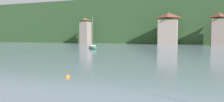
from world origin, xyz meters
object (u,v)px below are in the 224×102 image
at_px(sailboat_far_4, 93,48).
at_px(mooring_buoy_mid, 67,77).
at_px(shore_building_central, 218,29).
at_px(shore_building_west, 86,31).
at_px(shore_building_westcentral, 168,29).

bearing_deg(sailboat_far_4, mooring_buoy_mid, -14.30).
bearing_deg(shore_building_central, shore_building_west, -179.33).
height_order(shore_building_westcentral, sailboat_far_4, shore_building_westcentral).
xyz_separation_m(shore_building_central, sailboat_far_4, (-29.11, -29.92, -4.68)).
bearing_deg(sailboat_far_4, shore_building_westcentral, 118.94).
relative_size(shore_building_west, mooring_buoy_mid, 26.56).
height_order(shore_building_west, shore_building_central, shore_building_central).
distance_m(shore_building_westcentral, shore_building_central, 15.31).
xyz_separation_m(shore_building_westcentral, shore_building_central, (15.31, -0.06, -0.28)).
bearing_deg(shore_building_central, shore_building_westcentral, 179.76).
bearing_deg(sailboat_far_4, shore_building_central, 99.44).
xyz_separation_m(shore_building_west, shore_building_central, (45.93, 0.54, 0.16)).
xyz_separation_m(shore_building_central, mooring_buoy_mid, (-16.39, -61.32, -4.95)).
bearing_deg(shore_building_west, sailboat_far_4, -60.20).
bearing_deg(shore_building_west, shore_building_westcentral, 1.13).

